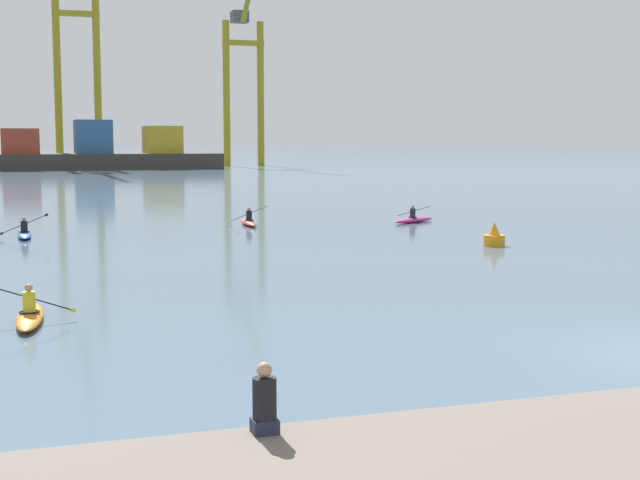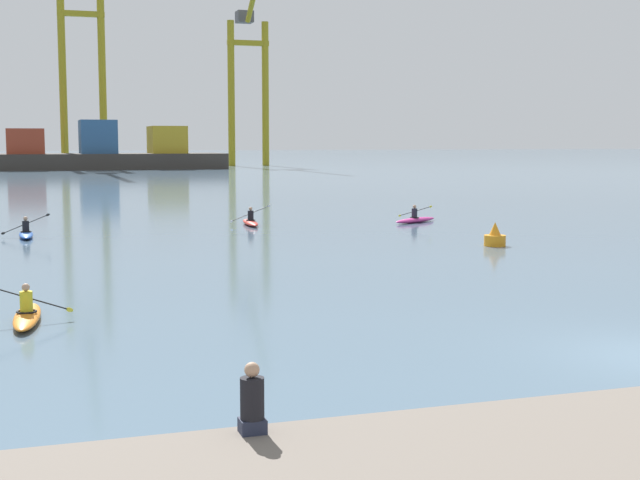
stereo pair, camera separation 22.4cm
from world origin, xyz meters
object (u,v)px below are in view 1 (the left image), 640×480
at_px(gantry_crane_west_mid, 77,46).
at_px(channel_buoy, 494,237).
at_px(kayak_magenta, 414,219).
at_px(kayak_red, 249,222).
at_px(kayak_orange, 30,315).
at_px(container_barge, 94,154).
at_px(gantry_crane_east_mid, 244,67).
at_px(kayak_blue, 24,234).
at_px(seated_onlooker, 265,402).

bearing_deg(gantry_crane_west_mid, channel_buoy, -85.44).
height_order(kayak_magenta, kayak_red, kayak_red).
relative_size(channel_buoy, kayak_orange, 0.29).
xyz_separation_m(container_barge, kayak_orange, (-10.53, -119.64, -2.22)).
xyz_separation_m(gantry_crane_west_mid, kayak_red, (1.99, -106.93, -19.45)).
distance_m(gantry_crane_west_mid, channel_buoy, 121.00).
height_order(gantry_crane_east_mid, kayak_blue, gantry_crane_east_mid).
relative_size(kayak_blue, seated_onlooker, 3.80).
relative_size(kayak_orange, kayak_blue, 1.01).
bearing_deg(kayak_orange, kayak_blue, 90.18).
xyz_separation_m(channel_buoy, kayak_magenta, (1.26, 10.88, -0.19)).
bearing_deg(kayak_orange, seated_onlooker, -77.27).
relative_size(gantry_crane_west_mid, kayak_blue, 11.98).
height_order(container_barge, kayak_blue, container_barge).
xyz_separation_m(kayak_blue, seated_onlooker, (2.75, -31.96, 0.97)).
distance_m(channel_buoy, kayak_red, 14.27).
bearing_deg(container_barge, seated_onlooker, -93.41).
relative_size(channel_buoy, kayak_red, 0.29).
bearing_deg(kayak_orange, kayak_red, 64.13).
height_order(channel_buoy, kayak_red, kayak_red).
xyz_separation_m(gantry_crane_west_mid, kayak_orange, (-9.01, -129.61, -19.45)).
bearing_deg(kayak_magenta, container_barge, 95.36).
bearing_deg(container_barge, gantry_crane_east_mid, 23.81).
bearing_deg(kayak_magenta, kayak_red, 171.80).
xyz_separation_m(channel_buoy, kayak_blue, (-18.56, 9.53, -0.19)).
relative_size(container_barge, channel_buoy, 38.47).
relative_size(kayak_magenta, kayak_orange, 0.94).
distance_m(kayak_red, kayak_blue, 11.37).
distance_m(gantry_crane_east_mid, kayak_blue, 118.54).
height_order(channel_buoy, kayak_blue, kayak_blue).
height_order(kayak_magenta, kayak_blue, kayak_blue).
xyz_separation_m(gantry_crane_east_mid, channel_buoy, (-18.58, -120.82, -16.77)).
relative_size(container_barge, kayak_orange, 11.20).
bearing_deg(kayak_red, kayak_blue, -166.70).
relative_size(gantry_crane_east_mid, kayak_red, 10.36).
xyz_separation_m(gantry_crane_east_mid, kayak_magenta, (-17.33, -109.94, -16.96)).
height_order(container_barge, kayak_red, container_barge).
bearing_deg(channel_buoy, gantry_crane_east_mid, 81.26).
relative_size(gantry_crane_west_mid, kayak_magenta, 12.59).
distance_m(gantry_crane_west_mid, kayak_magenta, 110.45).
height_order(gantry_crane_east_mid, kayak_orange, gantry_crane_east_mid).
xyz_separation_m(container_barge, gantry_crane_west_mid, (-1.53, 9.97, 17.23)).
xyz_separation_m(gantry_crane_east_mid, kayak_orange, (-37.08, -131.35, -16.96)).
height_order(channel_buoy, kayak_orange, kayak_orange).
height_order(gantry_crane_east_mid, kayak_red, gantry_crane_east_mid).
xyz_separation_m(gantry_crane_west_mid, gantry_crane_east_mid, (28.07, 1.75, -2.50)).
distance_m(container_barge, kayak_blue, 100.16).
height_order(container_barge, seated_onlooker, container_barge).
bearing_deg(kayak_orange, gantry_crane_west_mid, 86.02).
height_order(container_barge, kayak_magenta, container_barge).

